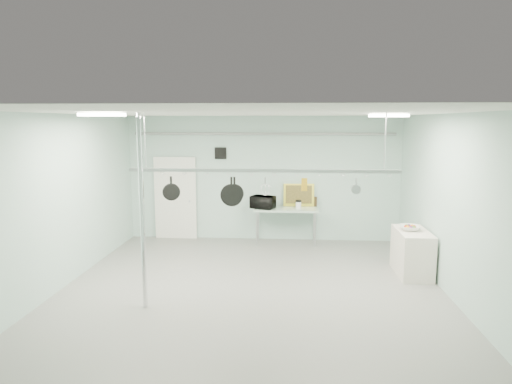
# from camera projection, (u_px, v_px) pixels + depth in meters

# --- Properties ---
(floor) EXTENTS (8.00, 8.00, 0.00)m
(floor) POSITION_uv_depth(u_px,v_px,m) (250.00, 296.00, 8.08)
(floor) COLOR gray
(floor) RESTS_ON ground
(ceiling) EXTENTS (7.00, 8.00, 0.02)m
(ceiling) POSITION_uv_depth(u_px,v_px,m) (250.00, 113.00, 7.59)
(ceiling) COLOR silver
(ceiling) RESTS_ON back_wall
(back_wall) EXTENTS (7.00, 0.02, 3.20)m
(back_wall) POSITION_uv_depth(u_px,v_px,m) (263.00, 179.00, 11.77)
(back_wall) COLOR #A7C9C0
(back_wall) RESTS_ON floor
(right_wall) EXTENTS (0.02, 8.00, 3.20)m
(right_wall) POSITION_uv_depth(u_px,v_px,m) (459.00, 210.00, 7.58)
(right_wall) COLOR #A7C9C0
(right_wall) RESTS_ON floor
(door) EXTENTS (1.10, 0.10, 2.20)m
(door) POSITION_uv_depth(u_px,v_px,m) (176.00, 199.00, 11.97)
(door) COLOR silver
(door) RESTS_ON floor
(wall_vent) EXTENTS (0.30, 0.04, 0.30)m
(wall_vent) POSITION_uv_depth(u_px,v_px,m) (221.00, 153.00, 11.73)
(wall_vent) COLOR black
(wall_vent) RESTS_ON back_wall
(conduit_pipe) EXTENTS (6.60, 0.07, 0.07)m
(conduit_pipe) POSITION_uv_depth(u_px,v_px,m) (263.00, 134.00, 11.50)
(conduit_pipe) COLOR gray
(conduit_pipe) RESTS_ON back_wall
(chrome_pole) EXTENTS (0.08, 0.08, 3.20)m
(chrome_pole) POSITION_uv_depth(u_px,v_px,m) (142.00, 213.00, 7.36)
(chrome_pole) COLOR silver
(chrome_pole) RESTS_ON floor
(prep_table) EXTENTS (1.60, 0.70, 0.91)m
(prep_table) POSITION_uv_depth(u_px,v_px,m) (286.00, 211.00, 11.46)
(prep_table) COLOR #9FBBA9
(prep_table) RESTS_ON floor
(side_cabinet) EXTENTS (0.60, 1.20, 0.90)m
(side_cabinet) POSITION_uv_depth(u_px,v_px,m) (412.00, 253.00, 9.16)
(side_cabinet) COLOR silver
(side_cabinet) RESTS_ON floor
(pot_rack) EXTENTS (4.80, 0.06, 1.00)m
(pot_rack) POSITION_uv_depth(u_px,v_px,m) (263.00, 169.00, 8.02)
(pot_rack) COLOR #B7B7BC
(pot_rack) RESTS_ON ceiling
(light_panel_left) EXTENTS (0.65, 0.30, 0.05)m
(light_panel_left) POSITION_uv_depth(u_px,v_px,m) (102.00, 115.00, 6.96)
(light_panel_left) COLOR white
(light_panel_left) RESTS_ON ceiling
(light_panel_right) EXTENTS (0.65, 0.30, 0.05)m
(light_panel_right) POSITION_uv_depth(u_px,v_px,m) (389.00, 116.00, 8.01)
(light_panel_right) COLOR white
(light_panel_right) RESTS_ON ceiling
(microwave) EXTENTS (0.67, 0.58, 0.31)m
(microwave) POSITION_uv_depth(u_px,v_px,m) (263.00, 202.00, 11.39)
(microwave) COLOR black
(microwave) RESTS_ON prep_table
(coffee_canister) EXTENTS (0.16, 0.16, 0.18)m
(coffee_canister) POSITION_uv_depth(u_px,v_px,m) (298.00, 205.00, 11.33)
(coffee_canister) COLOR white
(coffee_canister) RESTS_ON prep_table
(painting_large) EXTENTS (0.78, 0.16, 0.58)m
(painting_large) POSITION_uv_depth(u_px,v_px,m) (299.00, 195.00, 11.67)
(painting_large) COLOR yellow
(painting_large) RESTS_ON prep_table
(painting_small) EXTENTS (0.31, 0.11, 0.25)m
(painting_small) POSITION_uv_depth(u_px,v_px,m) (311.00, 201.00, 11.68)
(painting_small) COLOR #322411
(painting_small) RESTS_ON prep_table
(fruit_bowl) EXTENTS (0.42, 0.42, 0.10)m
(fruit_bowl) POSITION_uv_depth(u_px,v_px,m) (410.00, 228.00, 9.12)
(fruit_bowl) COLOR silver
(fruit_bowl) RESTS_ON side_cabinet
(skillet_left) EXTENTS (0.31, 0.14, 0.43)m
(skillet_left) POSITION_uv_depth(u_px,v_px,m) (171.00, 188.00, 8.19)
(skillet_left) COLOR black
(skillet_left) RESTS_ON pot_rack
(skillet_mid) EXTENTS (0.33, 0.07, 0.45)m
(skillet_mid) POSITION_uv_depth(u_px,v_px,m) (234.00, 189.00, 8.11)
(skillet_mid) COLOR black
(skillet_mid) RESTS_ON pot_rack
(skillet_right) EXTENTS (0.40, 0.07, 0.54)m
(skillet_right) POSITION_uv_depth(u_px,v_px,m) (231.00, 192.00, 8.12)
(skillet_right) COLOR black
(skillet_right) RESTS_ON pot_rack
(whisk) EXTENTS (0.21, 0.21, 0.35)m
(whisk) POSITION_uv_depth(u_px,v_px,m) (265.00, 187.00, 8.06)
(whisk) COLOR #B4B4B9
(whisk) RESTS_ON pot_rack
(grater) EXTENTS (0.10, 0.06, 0.25)m
(grater) POSITION_uv_depth(u_px,v_px,m) (304.00, 184.00, 8.01)
(grater) COLOR gold
(grater) RESTS_ON pot_rack
(saucepan) EXTENTS (0.18, 0.13, 0.28)m
(saucepan) POSITION_uv_depth(u_px,v_px,m) (356.00, 186.00, 7.94)
(saucepan) COLOR #A8A7AC
(saucepan) RESTS_ON pot_rack
(fruit_cluster) EXTENTS (0.24, 0.24, 0.09)m
(fruit_cluster) POSITION_uv_depth(u_px,v_px,m) (410.00, 226.00, 9.11)
(fruit_cluster) COLOR #AD2310
(fruit_cluster) RESTS_ON fruit_bowl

